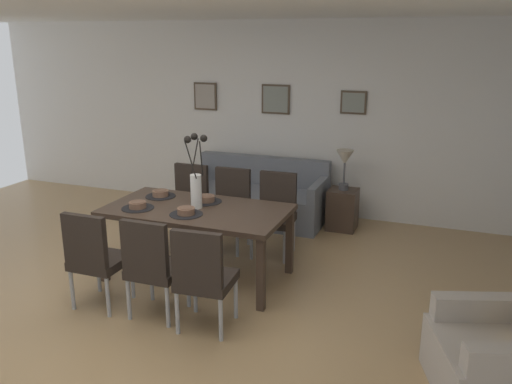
{
  "coord_description": "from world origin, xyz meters",
  "views": [
    {
      "loc": [
        2.37,
        -3.66,
        2.36
      ],
      "look_at": [
        0.56,
        1.07,
        0.88
      ],
      "focal_mm": 37.03,
      "sensor_mm": 36.0,
      "label": 1
    }
  ],
  "objects_px": {
    "dining_chair_near_left": "(95,255)",
    "table_lamp": "(345,161)",
    "framed_picture_center": "(276,99)",
    "dining_chair_mid_right": "(275,210)",
    "dining_table": "(197,215)",
    "dining_chair_mid_left": "(203,274)",
    "sofa": "(256,199)",
    "armchair": "(504,359)",
    "bowl_near_right": "(160,193)",
    "bowl_far_right": "(206,198)",
    "dining_chair_far_right": "(230,205)",
    "framed_picture_right": "(353,103)",
    "dining_chair_far_left": "(153,263)",
    "side_table": "(342,209)",
    "centerpiece_vase": "(196,180)",
    "bowl_near_left": "(138,204)",
    "framed_picture_left": "(205,96)",
    "dining_chair_near_right": "(188,200)",
    "bowl_far_left": "(186,210)"
  },
  "relations": [
    {
      "from": "dining_chair_mid_right",
      "to": "table_lamp",
      "type": "height_order",
      "value": "table_lamp"
    },
    {
      "from": "sofa",
      "to": "bowl_near_right",
      "type": "bearing_deg",
      "value": -104.76
    },
    {
      "from": "dining_chair_near_left",
      "to": "dining_chair_far_left",
      "type": "xyz_separation_m",
      "value": [
        0.57,
        0.03,
        0.0
      ]
    },
    {
      "from": "dining_chair_far_left",
      "to": "armchair",
      "type": "xyz_separation_m",
      "value": [
        2.77,
        -0.08,
        -0.23
      ]
    },
    {
      "from": "dining_chair_near_right",
      "to": "bowl_far_right",
      "type": "bearing_deg",
      "value": -48.78
    },
    {
      "from": "dining_chair_far_left",
      "to": "framed_picture_right",
      "type": "bearing_deg",
      "value": 72.37
    },
    {
      "from": "dining_chair_mid_left",
      "to": "bowl_near_right",
      "type": "relative_size",
      "value": 5.41
    },
    {
      "from": "dining_chair_far_right",
      "to": "framed_picture_right",
      "type": "height_order",
      "value": "framed_picture_right"
    },
    {
      "from": "dining_chair_near_left",
      "to": "armchair",
      "type": "height_order",
      "value": "dining_chair_near_left"
    },
    {
      "from": "side_table",
      "to": "armchair",
      "type": "relative_size",
      "value": 0.51
    },
    {
      "from": "centerpiece_vase",
      "to": "bowl_far_left",
      "type": "xyz_separation_m",
      "value": [
        -0.0,
        -0.22,
        -0.24
      ]
    },
    {
      "from": "bowl_far_right",
      "to": "table_lamp",
      "type": "xyz_separation_m",
      "value": [
        1.07,
        1.71,
        0.11
      ]
    },
    {
      "from": "dining_chair_near_left",
      "to": "framed_picture_right",
      "type": "height_order",
      "value": "framed_picture_right"
    },
    {
      "from": "dining_chair_mid_right",
      "to": "bowl_near_left",
      "type": "distance_m",
      "value": 1.55
    },
    {
      "from": "dining_chair_mid_right",
      "to": "bowl_near_left",
      "type": "bearing_deg",
      "value": -134.12
    },
    {
      "from": "dining_table",
      "to": "framed_picture_center",
      "type": "height_order",
      "value": "framed_picture_center"
    },
    {
      "from": "sofa",
      "to": "framed_picture_left",
      "type": "relative_size",
      "value": 4.79
    },
    {
      "from": "framed_picture_right",
      "to": "centerpiece_vase",
      "type": "bearing_deg",
      "value": -113.81
    },
    {
      "from": "dining_chair_near_left",
      "to": "dining_chair_mid_left",
      "type": "xyz_separation_m",
      "value": [
        1.07,
        -0.01,
        0.0
      ]
    },
    {
      "from": "dining_chair_near_left",
      "to": "bowl_far_left",
      "type": "relative_size",
      "value": 5.41
    },
    {
      "from": "framed_picture_center",
      "to": "dining_chair_mid_right",
      "type": "bearing_deg",
      "value": -70.96
    },
    {
      "from": "dining_chair_mid_right",
      "to": "armchair",
      "type": "distance_m",
      "value": 2.92
    },
    {
      "from": "sofa",
      "to": "armchair",
      "type": "relative_size",
      "value": 1.82
    },
    {
      "from": "dining_chair_near_left",
      "to": "dining_chair_mid_left",
      "type": "relative_size",
      "value": 1.0
    },
    {
      "from": "dining_chair_far_left",
      "to": "dining_chair_mid_right",
      "type": "relative_size",
      "value": 1.0
    },
    {
      "from": "dining_chair_far_left",
      "to": "table_lamp",
      "type": "height_order",
      "value": "table_lamp"
    },
    {
      "from": "table_lamp",
      "to": "framed_picture_left",
      "type": "distance_m",
      "value": 2.28
    },
    {
      "from": "dining_table",
      "to": "dining_chair_far_left",
      "type": "xyz_separation_m",
      "value": [
        0.02,
        -0.87,
        -0.15
      ]
    },
    {
      "from": "dining_chair_near_left",
      "to": "table_lamp",
      "type": "xyz_separation_m",
      "value": [
        1.63,
        2.84,
        0.38
      ]
    },
    {
      "from": "centerpiece_vase",
      "to": "sofa",
      "type": "relative_size",
      "value": 0.4
    },
    {
      "from": "dining_chair_mid_right",
      "to": "sofa",
      "type": "xyz_separation_m",
      "value": [
        -0.62,
        1.03,
        -0.23
      ]
    },
    {
      "from": "dining_chair_near_left",
      "to": "dining_table",
      "type": "bearing_deg",
      "value": 58.56
    },
    {
      "from": "dining_table",
      "to": "dining_chair_near_left",
      "type": "relative_size",
      "value": 1.96
    },
    {
      "from": "framed_picture_left",
      "to": "bowl_near_right",
      "type": "bearing_deg",
      "value": -76.62
    },
    {
      "from": "dining_chair_mid_right",
      "to": "centerpiece_vase",
      "type": "distance_m",
      "value": 1.14
    },
    {
      "from": "dining_table",
      "to": "sofa",
      "type": "xyz_separation_m",
      "value": [
        -0.09,
        1.91,
        -0.39
      ]
    },
    {
      "from": "dining_table",
      "to": "dining_chair_near_left",
      "type": "height_order",
      "value": "dining_chair_near_left"
    },
    {
      "from": "centerpiece_vase",
      "to": "framed_picture_left",
      "type": "height_order",
      "value": "framed_picture_left"
    },
    {
      "from": "framed_picture_left",
      "to": "framed_picture_right",
      "type": "height_order",
      "value": "framed_picture_left"
    },
    {
      "from": "dining_chair_far_right",
      "to": "framed_picture_center",
      "type": "relative_size",
      "value": 2.31
    },
    {
      "from": "bowl_near_right",
      "to": "bowl_far_right",
      "type": "xyz_separation_m",
      "value": [
        0.54,
        0.0,
        0.0
      ]
    },
    {
      "from": "sofa",
      "to": "bowl_far_right",
      "type": "bearing_deg",
      "value": -86.83
    },
    {
      "from": "dining_table",
      "to": "bowl_near_right",
      "type": "bearing_deg",
      "value": 158.02
    },
    {
      "from": "dining_chair_far_right",
      "to": "centerpiece_vase",
      "type": "height_order",
      "value": "centerpiece_vase"
    },
    {
      "from": "bowl_near_right",
      "to": "dining_chair_far_right",
      "type": "bearing_deg",
      "value": 51.72
    },
    {
      "from": "dining_chair_far_left",
      "to": "centerpiece_vase",
      "type": "distance_m",
      "value": 1.01
    },
    {
      "from": "bowl_far_left",
      "to": "armchair",
      "type": "distance_m",
      "value": 2.92
    },
    {
      "from": "bowl_near_left",
      "to": "framed_picture_center",
      "type": "bearing_deg",
      "value": 78.34
    },
    {
      "from": "table_lamp",
      "to": "armchair",
      "type": "relative_size",
      "value": 0.5
    },
    {
      "from": "dining_table",
      "to": "bowl_near_right",
      "type": "relative_size",
      "value": 10.59
    }
  ]
}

